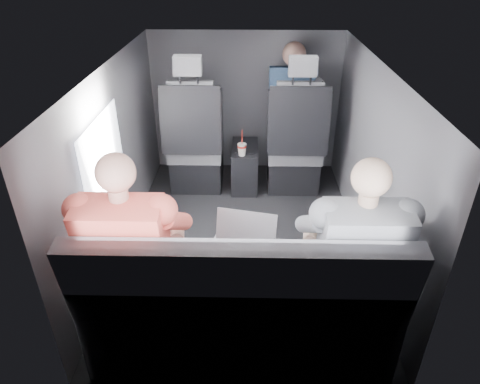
{
  "coord_description": "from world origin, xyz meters",
  "views": [
    {
      "loc": [
        0.04,
        -2.72,
        2.02
      ],
      "look_at": [
        -0.02,
        -0.05,
        0.46
      ],
      "focal_mm": 32.0,
      "sensor_mm": 36.0,
      "label": 1
    }
  ],
  "objects_px": {
    "passenger_rear_left": "(135,251)",
    "passenger_rear_right": "(351,255)",
    "front_seat_left": "(196,148)",
    "laptop_black": "(344,232)",
    "soda_cup": "(242,149)",
    "laptop_silver": "(246,232)",
    "center_console": "(245,166)",
    "rear_bench": "(240,312)",
    "front_seat_right": "(294,149)",
    "laptop_white": "(142,234)",
    "passenger_front_right": "(291,102)"
  },
  "relations": [
    {
      "from": "center_console",
      "to": "passenger_rear_right",
      "type": "height_order",
      "value": "passenger_rear_right"
    },
    {
      "from": "center_console",
      "to": "rear_bench",
      "type": "relative_size",
      "value": 0.3
    },
    {
      "from": "front_seat_left",
      "to": "center_console",
      "type": "distance_m",
      "value": 0.49
    },
    {
      "from": "soda_cup",
      "to": "passenger_front_right",
      "type": "distance_m",
      "value": 0.67
    },
    {
      "from": "soda_cup",
      "to": "passenger_front_right",
      "type": "bearing_deg",
      "value": 41.66
    },
    {
      "from": "laptop_black",
      "to": "passenger_rear_right",
      "type": "distance_m",
      "value": 0.2
    },
    {
      "from": "front_seat_left",
      "to": "rear_bench",
      "type": "relative_size",
      "value": 0.79
    },
    {
      "from": "laptop_silver",
      "to": "laptop_black",
      "type": "height_order",
      "value": "laptop_silver"
    },
    {
      "from": "front_seat_right",
      "to": "soda_cup",
      "type": "xyz_separation_m",
      "value": [
        -0.47,
        -0.14,
        0.06
      ]
    },
    {
      "from": "soda_cup",
      "to": "passenger_rear_left",
      "type": "xyz_separation_m",
      "value": [
        -0.52,
        -1.67,
        0.17
      ]
    },
    {
      "from": "front_seat_right",
      "to": "laptop_black",
      "type": "bearing_deg",
      "value": -85.7
    },
    {
      "from": "laptop_white",
      "to": "rear_bench",
      "type": "bearing_deg",
      "value": -23.62
    },
    {
      "from": "passenger_rear_right",
      "to": "passenger_front_right",
      "type": "distance_m",
      "value": 2.07
    },
    {
      "from": "front_seat_left",
      "to": "front_seat_right",
      "type": "xyz_separation_m",
      "value": [
        0.9,
        0.0,
        0.0
      ]
    },
    {
      "from": "front_seat_right",
      "to": "front_seat_left",
      "type": "bearing_deg",
      "value": 180.0
    },
    {
      "from": "laptop_silver",
      "to": "passenger_rear_right",
      "type": "height_order",
      "value": "passenger_rear_right"
    },
    {
      "from": "laptop_silver",
      "to": "passenger_front_right",
      "type": "xyz_separation_m",
      "value": [
        0.4,
        1.88,
        0.13
      ]
    },
    {
      "from": "rear_bench",
      "to": "passenger_rear_left",
      "type": "bearing_deg",
      "value": 170.16
    },
    {
      "from": "soda_cup",
      "to": "laptop_white",
      "type": "relative_size",
      "value": 0.48
    },
    {
      "from": "front_seat_left",
      "to": "laptop_black",
      "type": "xyz_separation_m",
      "value": [
        1.02,
        -1.61,
        0.23
      ]
    },
    {
      "from": "passenger_front_right",
      "to": "laptop_black",
      "type": "bearing_deg",
      "value": -85.43
    },
    {
      "from": "soda_cup",
      "to": "laptop_silver",
      "type": "height_order",
      "value": "laptop_silver"
    },
    {
      "from": "passenger_rear_left",
      "to": "soda_cup",
      "type": "bearing_deg",
      "value": 72.58
    },
    {
      "from": "rear_bench",
      "to": "front_seat_left",
      "type": "bearing_deg",
      "value": 103.31
    },
    {
      "from": "center_console",
      "to": "laptop_black",
      "type": "xyz_separation_m",
      "value": [
        0.57,
        -1.65,
        0.43
      ]
    },
    {
      "from": "front_seat_right",
      "to": "laptop_silver",
      "type": "distance_m",
      "value": 1.69
    },
    {
      "from": "front_seat_right",
      "to": "passenger_rear_left",
      "type": "height_order",
      "value": "front_seat_right"
    },
    {
      "from": "laptop_silver",
      "to": "passenger_rear_left",
      "type": "bearing_deg",
      "value": -162.02
    },
    {
      "from": "laptop_white",
      "to": "passenger_front_right",
      "type": "xyz_separation_m",
      "value": [
        0.97,
        1.92,
        0.12
      ]
    },
    {
      "from": "front_seat_left",
      "to": "soda_cup",
      "type": "bearing_deg",
      "value": -18.0
    },
    {
      "from": "front_seat_left",
      "to": "laptop_white",
      "type": "distance_m",
      "value": 1.68
    },
    {
      "from": "rear_bench",
      "to": "laptop_white",
      "type": "distance_m",
      "value": 0.68
    },
    {
      "from": "front_seat_left",
      "to": "laptop_black",
      "type": "bearing_deg",
      "value": -57.56
    },
    {
      "from": "passenger_rear_left",
      "to": "passenger_front_right",
      "type": "bearing_deg",
      "value": 64.86
    },
    {
      "from": "passenger_front_right",
      "to": "center_console",
      "type": "bearing_deg",
      "value": -152.65
    },
    {
      "from": "laptop_white",
      "to": "passenger_rear_left",
      "type": "xyz_separation_m",
      "value": [
        -0.0,
        -0.14,
        -0.0
      ]
    },
    {
      "from": "passenger_rear_left",
      "to": "laptop_black",
      "type": "bearing_deg",
      "value": 10.19
    },
    {
      "from": "soda_cup",
      "to": "rear_bench",
      "type": "bearing_deg",
      "value": -89.22
    },
    {
      "from": "front_seat_right",
      "to": "laptop_white",
      "type": "xyz_separation_m",
      "value": [
        -1.0,
        -1.66,
        0.24
      ]
    },
    {
      "from": "laptop_white",
      "to": "passenger_rear_left",
      "type": "relative_size",
      "value": 0.39
    },
    {
      "from": "front_seat_left",
      "to": "passenger_rear_left",
      "type": "bearing_deg",
      "value": -93.09
    },
    {
      "from": "center_console",
      "to": "passenger_front_right",
      "type": "relative_size",
      "value": 0.56
    },
    {
      "from": "rear_bench",
      "to": "passenger_rear_right",
      "type": "height_order",
      "value": "passenger_rear_right"
    },
    {
      "from": "laptop_black",
      "to": "passenger_rear_right",
      "type": "height_order",
      "value": "passenger_rear_right"
    },
    {
      "from": "laptop_silver",
      "to": "laptop_black",
      "type": "xyz_separation_m",
      "value": [
        0.55,
        0.02,
        -0.0
      ]
    },
    {
      "from": "laptop_white",
      "to": "passenger_rear_left",
      "type": "distance_m",
      "value": 0.14
    },
    {
      "from": "front_seat_right",
      "to": "laptop_white",
      "type": "distance_m",
      "value": 1.95
    },
    {
      "from": "laptop_white",
      "to": "laptop_silver",
      "type": "xyz_separation_m",
      "value": [
        0.57,
        0.04,
        -0.01
      ]
    },
    {
      "from": "passenger_rear_left",
      "to": "passenger_rear_right",
      "type": "relative_size",
      "value": 1.01
    },
    {
      "from": "rear_bench",
      "to": "laptop_white",
      "type": "height_order",
      "value": "rear_bench"
    }
  ]
}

